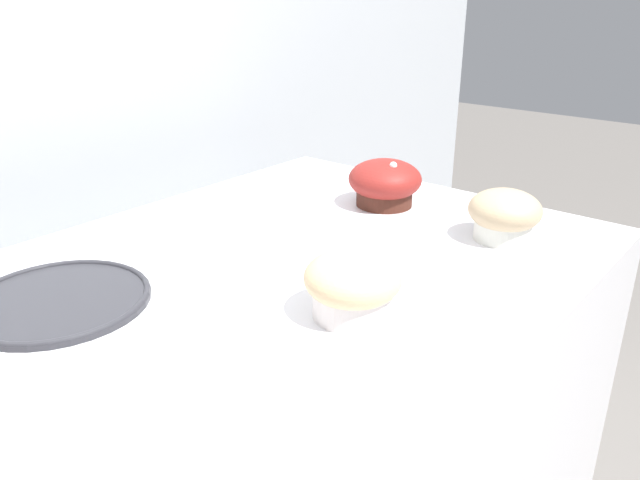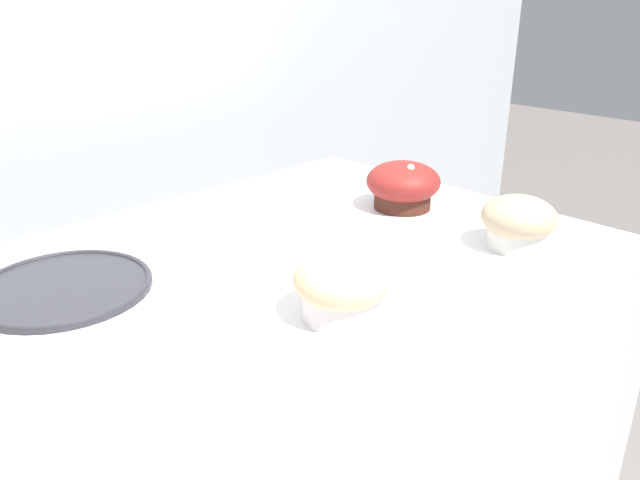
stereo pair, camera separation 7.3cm
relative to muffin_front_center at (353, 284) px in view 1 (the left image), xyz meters
The scene contains 4 objects.
muffin_front_center is the anchor object (origin of this frame).
muffin_back_left 0.36m from the muffin_front_center, 28.66° to the left, with size 0.11×0.11×0.08m.
muffin_front_left 0.30m from the muffin_front_center, ahead, with size 0.10×0.10×0.07m.
serving_plate 0.32m from the muffin_front_center, 124.86° to the left, with size 0.20×0.20×0.01m.
Camera 1 is at (-0.43, -0.49, 1.24)m, focal length 35.00 mm.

